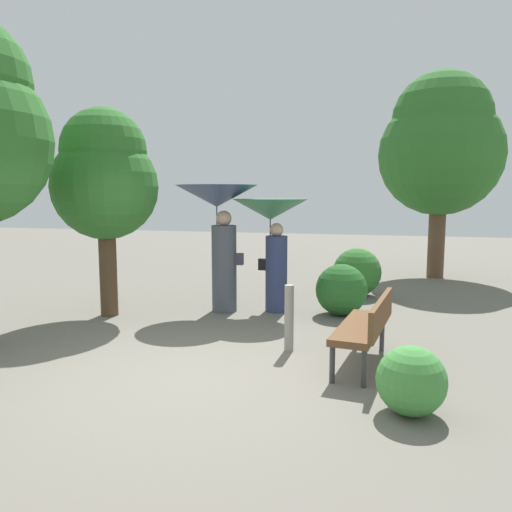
% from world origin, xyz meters
% --- Properties ---
extents(ground_plane, '(40.00, 40.00, 0.00)m').
position_xyz_m(ground_plane, '(0.00, 0.00, 0.00)').
color(ground_plane, '#6B665B').
extents(person_left, '(1.40, 1.40, 2.18)m').
position_xyz_m(person_left, '(-0.53, 3.03, 1.65)').
color(person_left, '#474C56').
rests_on(person_left, ground).
extents(person_right, '(1.30, 1.30, 1.94)m').
position_xyz_m(person_right, '(0.35, 3.25, 1.50)').
color(person_right, navy).
rests_on(person_right, ground).
extents(park_bench, '(0.68, 1.55, 0.83)m').
position_xyz_m(park_bench, '(2.06, 0.80, 0.51)').
color(park_bench, '#38383D').
rests_on(park_bench, ground).
extents(tree_near_left, '(1.73, 1.73, 3.41)m').
position_xyz_m(tree_near_left, '(-2.22, 2.26, 2.31)').
color(tree_near_left, '#4C3823').
rests_on(tree_near_left, ground).
extents(tree_near_right, '(2.89, 2.89, 4.90)m').
position_xyz_m(tree_near_right, '(3.45, 7.68, 3.20)').
color(tree_near_right, brown).
rests_on(tree_near_right, ground).
extents(bush_path_left, '(0.96, 0.96, 0.96)m').
position_xyz_m(bush_path_left, '(1.72, 4.94, 0.48)').
color(bush_path_left, '#2D6B28').
rests_on(bush_path_left, ground).
extents(bush_path_right, '(0.87, 0.87, 0.87)m').
position_xyz_m(bush_path_right, '(1.55, 3.24, 0.43)').
color(bush_path_right, '#235B23').
rests_on(bush_path_right, ground).
extents(bush_behind_bench, '(0.65, 0.65, 0.65)m').
position_xyz_m(bush_behind_bench, '(2.50, -0.41, 0.32)').
color(bush_behind_bench, '#428C3D').
rests_on(bush_behind_bench, ground).
extents(path_marker_post, '(0.12, 0.12, 0.87)m').
position_xyz_m(path_marker_post, '(1.07, 1.13, 0.44)').
color(path_marker_post, gray).
rests_on(path_marker_post, ground).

